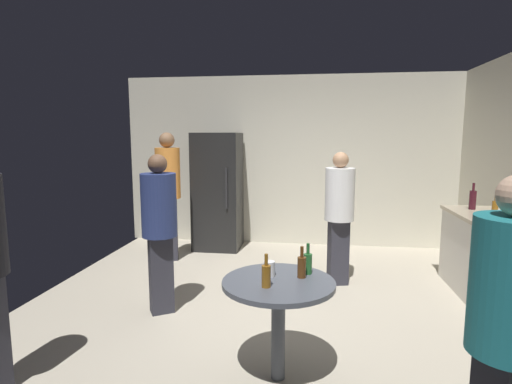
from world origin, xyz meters
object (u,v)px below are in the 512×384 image
refrigerator (218,191)px  foreground_table (278,295)px  wine_bottle_on_counter (473,199)px  beer_bottle_on_counter (495,207)px  person_in_teal_shirt (508,323)px  plastic_cup_white (269,269)px  kettle (508,218)px  person_in_white_shirt (339,208)px  beer_bottle_brown (302,266)px  person_in_orange_shirt (168,186)px  beer_bottle_amber (266,275)px  beer_bottle_green (308,263)px  person_in_navy_shirt (159,222)px

refrigerator → foreground_table: 3.58m
wine_bottle_on_counter → beer_bottle_on_counter: wine_bottle_on_counter is taller
person_in_teal_shirt → plastic_cup_white: bearing=15.4°
kettle → person_in_white_shirt: bearing=157.7°
wine_bottle_on_counter → foreground_table: size_ratio=0.39×
foreground_table → beer_bottle_brown: size_ratio=3.48×
refrigerator → foreground_table: refrigerator is taller
kettle → foreground_table: bearing=-146.9°
kettle → person_in_orange_shirt: bearing=161.7°
kettle → person_in_teal_shirt: (-1.00, -2.26, -0.05)m
beer_bottle_amber → beer_bottle_green: same height
beer_bottle_on_counter → person_in_white_shirt: size_ratio=0.15×
kettle → person_in_orange_shirt: (-3.85, 1.27, 0.09)m
wine_bottle_on_counter → beer_bottle_brown: (-1.92, -2.12, -0.20)m
plastic_cup_white → person_in_navy_shirt: (-1.17, 0.87, 0.13)m
kettle → beer_bottle_on_counter: (0.11, 0.53, 0.01)m
foreground_table → beer_bottle_amber: bearing=-119.3°
wine_bottle_on_counter → kettle: bearing=-89.4°
person_in_navy_shirt → kettle: bearing=65.3°
beer_bottle_amber → person_in_navy_shirt: 1.60m
beer_bottle_brown → person_in_white_shirt: (0.39, 1.91, 0.09)m
beer_bottle_brown → plastic_cup_white: bearing=-179.8°
kettle → plastic_cup_white: (-2.17, -1.28, -0.18)m
beer_bottle_amber → person_in_white_shirt: bearing=73.7°
refrigerator → beer_bottle_amber: bearing=-71.8°
person_in_white_shirt → person_in_teal_shirt: 2.94m
kettle → beer_bottle_amber: kettle is taller
kettle → beer_bottle_green: 2.24m
beer_bottle_on_counter → person_in_teal_shirt: person_in_teal_shirt is taller
plastic_cup_white → person_in_navy_shirt: person_in_navy_shirt is taller
beer_bottle_brown → person_in_teal_shirt: bearing=-46.6°
beer_bottle_green → person_in_navy_shirt: (-1.44, 0.78, 0.10)m
kettle → foreground_table: (-2.09, -1.36, -0.34)m
beer_bottle_brown → plastic_cup_white: size_ratio=2.09×
foreground_table → beer_bottle_brown: (0.16, 0.09, 0.19)m
person_in_orange_shirt → beer_bottle_green: bearing=22.2°
beer_bottle_amber → kettle: bearing=34.6°
foreground_table → person_in_navy_shirt: bearing=142.3°
kettle → person_in_white_shirt: (-1.54, 0.63, -0.06)m
beer_bottle_on_counter → refrigerator: bearing=156.9°
wine_bottle_on_counter → person_in_orange_shirt: size_ratio=0.17×
refrigerator → kettle: refrigerator is taller
person_in_white_shirt → beer_bottle_brown: bearing=-25.8°
person_in_orange_shirt → person_in_teal_shirt: bearing=22.5°
beer_bottle_on_counter → plastic_cup_white: (-2.27, -1.81, -0.19)m
wine_bottle_on_counter → person_in_teal_shirt: (-0.99, -3.11, -0.09)m
foreground_table → person_in_orange_shirt: size_ratio=0.44×
refrigerator → person_in_orange_shirt: (-0.54, -0.71, 0.16)m
wine_bottle_on_counter → person_in_white_shirt: (-1.54, -0.21, -0.11)m
beer_bottle_on_counter → person_in_orange_shirt: size_ratio=0.13×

